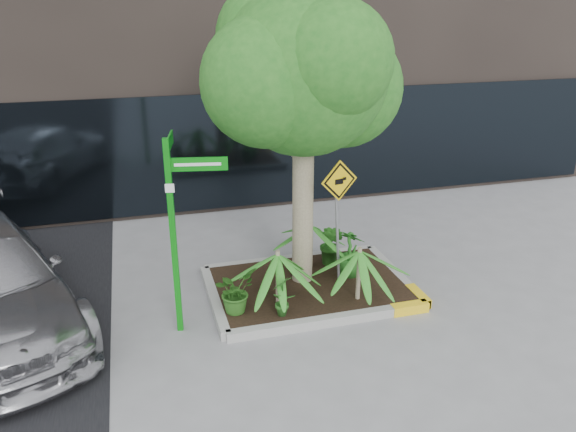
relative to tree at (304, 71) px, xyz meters
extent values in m
plane|color=gray|center=(-0.13, -0.50, -3.59)|extent=(80.00, 80.00, 0.00)
cube|color=#9E9E99|center=(0.07, 0.90, -3.52)|extent=(3.20, 0.15, 0.15)
cube|color=#9E9E99|center=(0.07, -1.30, -3.52)|extent=(3.20, 0.15, 0.15)
cube|color=#9E9E99|center=(-1.53, -0.20, -3.52)|extent=(0.15, 2.20, 0.15)
cube|color=#9E9E99|center=(1.67, -0.20, -3.52)|extent=(0.15, 2.20, 0.15)
cube|color=yellow|center=(1.37, -1.30, -3.52)|extent=(0.60, 0.17, 0.15)
cube|color=black|center=(0.07, -0.20, -3.47)|extent=(3.05, 2.05, 0.06)
cylinder|color=tan|center=(0.00, -0.02, -2.01)|extent=(0.34, 0.34, 3.17)
cylinder|color=tan|center=(0.11, -0.02, -0.84)|extent=(0.60, 0.17, 1.03)
sphere|color=#1F5D1A|center=(0.00, -0.02, 0.00)|extent=(2.54, 2.54, 2.54)
sphere|color=#1F5D1A|center=(0.74, 0.30, -0.31)|extent=(1.90, 1.90, 1.90)
sphere|color=#1F5D1A|center=(-0.63, -0.23, -0.10)|extent=(1.90, 1.90, 1.90)
sphere|color=#1F5D1A|center=(0.21, -0.65, 0.22)|extent=(1.69, 1.69, 1.69)
sphere|color=#1F5D1A|center=(-0.32, 0.51, 0.43)|extent=(1.80, 1.80, 1.80)
cylinder|color=tan|center=(0.65, -0.90, -3.00)|extent=(0.07, 0.07, 0.88)
cylinder|color=tan|center=(-0.59, -0.65, -3.01)|extent=(0.07, 0.07, 0.87)
cylinder|color=tan|center=(0.29, 0.41, -3.03)|extent=(0.07, 0.07, 0.82)
imported|color=#285D1A|center=(-1.28, -0.74, -3.10)|extent=(0.87, 0.87, 0.68)
imported|color=#256B20|center=(0.84, -0.09, -3.03)|extent=(0.65, 0.65, 0.83)
imported|color=#26621E|center=(-0.63, -1.05, -3.11)|extent=(0.48, 0.48, 0.67)
imported|color=#25611C|center=(0.66, 0.36, -3.05)|extent=(0.59, 0.59, 0.79)
cube|color=#0B8211|center=(-2.13, -0.80, -2.14)|extent=(0.10, 0.10, 2.90)
cube|color=#0B8211|center=(-1.75, -0.87, -1.05)|extent=(0.80, 0.17, 0.19)
cube|color=#0B8211|center=(-2.06, -0.41, -0.85)|extent=(0.17, 0.80, 0.19)
cube|color=white|center=(-1.75, -0.89, -1.05)|extent=(0.61, 0.12, 0.04)
cube|color=white|center=(-2.08, -0.41, -0.85)|extent=(0.12, 0.61, 0.04)
cube|color=white|center=(-2.13, -0.84, -1.36)|extent=(0.12, 0.03, 0.12)
cylinder|color=slate|center=(0.48, -0.35, -2.46)|extent=(0.11, 0.27, 1.96)
cube|color=yellow|center=(0.48, -0.37, -1.63)|extent=(0.65, 0.17, 0.66)
cube|color=black|center=(0.48, -0.38, -1.63)|extent=(0.57, 0.14, 0.59)
cube|color=yellow|center=(0.48, -0.39, -1.63)|extent=(0.49, 0.12, 0.50)
cube|color=black|center=(0.47, -0.39, -1.64)|extent=(0.15, 0.04, 0.09)
camera|label=1|loc=(-2.57, -8.14, 1.00)|focal=35.00mm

